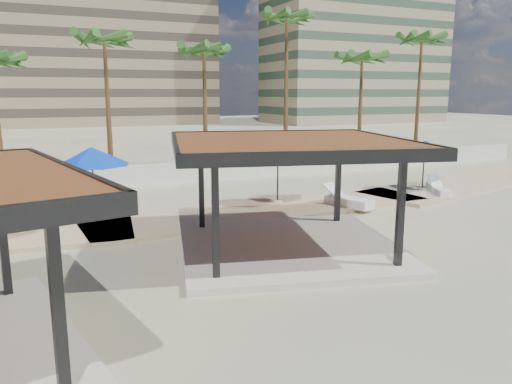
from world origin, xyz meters
TOP-DOWN VIEW (x-y plane):
  - ground at (0.00, 0.00)m, footprint 200.00×200.00m
  - promenade at (2.00, 7.67)m, footprint 44.45×7.97m
  - boundary_wall at (0.00, 16.00)m, footprint 56.00×0.30m
  - building_mid at (4.00, 78.00)m, footprint 38.00×16.00m
  - building_east at (48.00, 66.00)m, footprint 32.00×15.00m
  - pavilion_central at (0.25, 1.70)m, footprint 9.04×9.04m
  - umbrella_c at (2.97, 7.85)m, footprint 3.27×3.27m
  - umbrella_d at (11.37, 7.42)m, footprint 3.67×3.67m
  - umbrella_f at (-5.14, 9.20)m, footprint 3.64×3.64m
  - lounger_b at (11.54, 6.32)m, footprint 1.30×1.96m
  - lounger_c at (5.57, 5.85)m, footprint 1.52×2.52m
  - lounger_d at (12.02, 7.17)m, footprint 1.50×1.90m
  - palm_d at (-3.00, 18.90)m, footprint 3.00×3.00m
  - palm_e at (3.00, 18.40)m, footprint 3.00×3.00m
  - palm_f at (9.00, 18.60)m, footprint 3.00×3.00m
  - palm_g at (15.00, 18.20)m, footprint 3.00×3.00m
  - palm_h at (21.00, 18.80)m, footprint 3.00×3.00m

SIDE VIEW (x-z plane):
  - ground at x=0.00m, z-range 0.00..0.00m
  - promenade at x=2.00m, z-range -0.06..0.18m
  - lounger_d at x=12.02m, z-range 0.00..0.70m
  - lounger_b at x=11.54m, z-range 0.00..0.71m
  - lounger_c at x=5.57m, z-range -0.05..0.85m
  - boundary_wall at x=0.00m, z-range 0.00..1.20m
  - pavilion_central at x=0.25m, z-range 0.37..4.15m
  - umbrella_c at x=2.97m, z-range 1.12..3.74m
  - umbrella_d at x=11.37m, z-range 1.13..3.77m
  - umbrella_f at x=-5.14m, z-range 1.20..4.03m
  - palm_g at x=15.00m, z-range 3.17..11.75m
  - palm_e at x=3.00m, z-range 3.22..11.92m
  - palm_d at x=-3.00m, z-range 3.44..12.63m
  - palm_h at x=21.00m, z-range 3.90..14.13m
  - palm_f at x=9.00m, z-range 4.26..15.35m
  - building_mid at x=4.00m, z-range -0.93..29.47m
  - building_east at x=48.00m, z-range -0.93..35.47m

